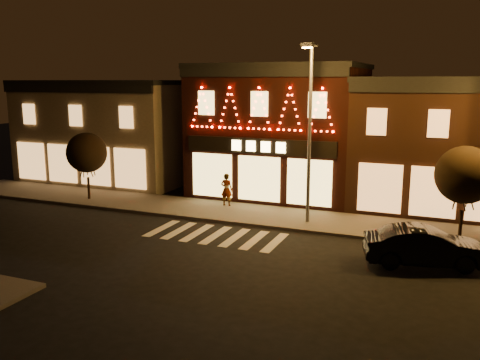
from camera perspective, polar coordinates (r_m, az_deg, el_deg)
The scene contains 10 objects.
ground at distance 21.32m, azimuth -7.35°, elevation -9.11°, with size 120.00×120.00×0.00m, color black.
sidewalk_far at distance 27.54m, azimuth 4.60°, elevation -4.19°, with size 44.00×4.00×0.15m, color #47423D.
building_left at distance 39.04m, azimuth -13.97°, elevation 5.43°, with size 12.20×8.28×7.30m.
building_pulp at distance 33.01m, azimuth 4.59°, elevation 5.60°, with size 10.20×8.34×8.30m.
building_right_a at distance 31.51m, azimuth 21.30°, elevation 3.87°, with size 9.20×8.28×7.50m.
streetlamp_mid at distance 25.44m, azimuth 7.76°, elevation 6.62°, with size 0.64×2.05×8.91m.
tree_left at distance 32.26m, azimuth -16.77°, elevation 2.94°, with size 2.44×2.44×4.07m.
tree_right at distance 24.75m, azimuth 23.84°, elevation 0.51°, with size 2.60×2.60×4.34m.
dark_sedan at distance 21.88m, azimuth 19.99°, elevation -7.01°, with size 1.66×4.76×1.57m, color black.
pedestrian at distance 29.50m, azimuth -1.51°, elevation -1.07°, with size 0.69×0.45×1.90m, color gray.
Camera 1 is at (10.04, -17.31, 7.37)m, focal length 38.17 mm.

